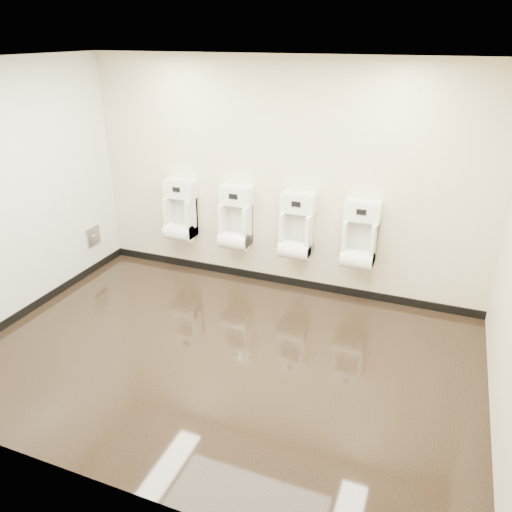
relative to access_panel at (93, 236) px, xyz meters
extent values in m
cube|color=black|center=(2.48, -1.20, -0.50)|extent=(5.00, 3.50, 0.00)
cube|color=white|center=(2.48, -1.20, 2.30)|extent=(5.00, 3.50, 0.00)
cube|color=beige|center=(2.48, 0.55, 0.90)|extent=(5.00, 0.02, 2.80)
cube|color=beige|center=(2.48, -2.95, 0.90)|extent=(5.00, 0.02, 2.80)
cube|color=beige|center=(-0.02, -1.20, 0.90)|extent=(0.02, 3.50, 2.80)
cube|color=white|center=(-0.01, -1.20, 0.90)|extent=(0.01, 3.50, 2.80)
cube|color=black|center=(2.48, 0.54, -0.45)|extent=(5.00, 0.02, 0.10)
cube|color=black|center=(-0.01, -1.20, -0.45)|extent=(0.02, 3.50, 0.10)
cube|color=#9E9EA3|center=(0.00, 0.00, 0.00)|extent=(0.03, 0.25, 0.25)
cylinder|color=silver|center=(0.02, 0.00, 0.00)|extent=(0.02, 0.04, 0.04)
cube|color=white|center=(1.13, 0.42, 0.28)|extent=(0.37, 0.27, 0.52)
cube|color=silver|center=(1.13, 0.50, 0.32)|extent=(0.28, 0.01, 0.40)
cylinder|color=white|center=(1.13, 0.34, 0.09)|extent=(0.37, 0.23, 0.23)
cube|color=white|center=(1.13, 0.45, 0.65)|extent=(0.41, 0.20, 0.23)
cube|color=black|center=(1.13, 0.35, 0.67)|extent=(0.10, 0.01, 0.06)
cube|color=silver|center=(1.13, 0.35, 0.67)|extent=(0.12, 0.01, 0.08)
cylinder|color=silver|center=(1.34, 0.45, 0.65)|extent=(0.01, 0.03, 0.03)
cube|color=white|center=(1.92, 0.42, 0.28)|extent=(0.37, 0.27, 0.52)
cube|color=silver|center=(1.92, 0.50, 0.32)|extent=(0.28, 0.01, 0.40)
cylinder|color=white|center=(1.92, 0.34, 0.09)|extent=(0.37, 0.23, 0.23)
cube|color=white|center=(1.92, 0.45, 0.65)|extent=(0.41, 0.20, 0.23)
cube|color=black|center=(1.92, 0.35, 0.67)|extent=(0.10, 0.01, 0.06)
cube|color=silver|center=(1.92, 0.35, 0.67)|extent=(0.12, 0.01, 0.08)
cylinder|color=silver|center=(2.14, 0.45, 0.65)|extent=(0.01, 0.03, 0.03)
cube|color=white|center=(2.73, 0.42, 0.28)|extent=(0.37, 0.27, 0.52)
cube|color=silver|center=(2.73, 0.50, 0.32)|extent=(0.28, 0.01, 0.40)
cylinder|color=white|center=(2.73, 0.34, 0.09)|extent=(0.37, 0.23, 0.23)
cube|color=white|center=(2.73, 0.45, 0.65)|extent=(0.41, 0.20, 0.23)
cube|color=black|center=(2.73, 0.35, 0.67)|extent=(0.10, 0.01, 0.06)
cube|color=silver|center=(2.73, 0.35, 0.67)|extent=(0.12, 0.01, 0.08)
cylinder|color=silver|center=(2.94, 0.45, 0.65)|extent=(0.01, 0.03, 0.03)
cube|color=white|center=(3.49, 0.42, 0.28)|extent=(0.37, 0.27, 0.52)
cube|color=silver|center=(3.49, 0.50, 0.32)|extent=(0.28, 0.01, 0.40)
cylinder|color=white|center=(3.49, 0.34, 0.09)|extent=(0.37, 0.23, 0.23)
cube|color=white|center=(3.49, 0.45, 0.65)|extent=(0.41, 0.20, 0.23)
cube|color=black|center=(3.49, 0.35, 0.67)|extent=(0.10, 0.01, 0.06)
cube|color=silver|center=(3.49, 0.35, 0.67)|extent=(0.12, 0.01, 0.08)
cylinder|color=silver|center=(3.70, 0.45, 0.65)|extent=(0.01, 0.03, 0.03)
camera|label=1|loc=(4.33, -5.00, 2.52)|focal=35.00mm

